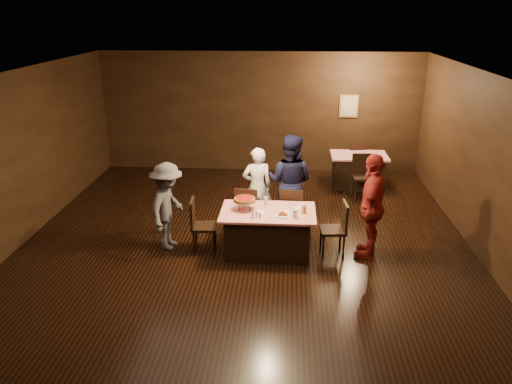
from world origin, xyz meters
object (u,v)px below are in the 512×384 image
chair_back_near (362,176)px  plate_empty (301,208)px  chair_back_far (355,160)px  chair_end_right (333,229)px  diner_white_jacket (257,187)px  main_table (268,232)px  glass_amber (304,209)px  chair_far_left (248,210)px  diner_navy_hoodie (290,182)px  diner_grey_knit (168,206)px  pizza_stand (245,200)px  chair_far_right (291,211)px  glass_front_right (295,214)px  glass_back (266,201)px  diner_red_shirt (372,206)px  back_table (358,171)px  chair_end_left (204,225)px

chair_back_near → plate_empty: chair_back_near is taller
chair_back_far → chair_end_right: bearing=67.4°
diner_white_jacket → plate_empty: (0.81, -1.02, -0.00)m
main_table → glass_amber: glass_amber is taller
chair_far_left → diner_navy_hoodie: 0.96m
diner_white_jacket → plate_empty: diner_white_jacket is taller
chair_back_near → diner_grey_knit: 4.64m
pizza_stand → plate_empty: (0.95, 0.10, -0.17)m
chair_end_right → diner_white_jacket: size_ratio=0.61×
diner_white_jacket → diner_navy_hoodie: bearing=162.5°
chair_far_right → diner_navy_hoodie: diner_navy_hoodie is taller
chair_back_far → glass_amber: 4.44m
chair_end_right → diner_white_jacket: (-1.36, 1.17, 0.30)m
chair_end_right → chair_back_far: bearing=164.2°
chair_far_left → chair_back_near: size_ratio=1.00×
chair_end_right → diner_navy_hoodie: 1.42m
chair_far_left → plate_empty: chair_far_left is taller
glass_front_right → plate_empty: bearing=76.0°
glass_back → pizza_stand: bearing=-144.5°
diner_grey_knit → diner_red_shirt: (3.46, -0.07, 0.13)m
chair_back_far → diner_grey_knit: (-3.71, -4.07, 0.30)m
back_table → chair_far_left: bearing=-130.2°
main_table → chair_back_near: size_ratio=1.68×
diner_grey_knit → glass_amber: 2.34m
glass_back → chair_back_far: bearing=62.3°
chair_end_left → glass_back: 1.15m
diner_navy_hoodie → diner_grey_knit: size_ratio=1.17×
diner_white_jacket → plate_empty: size_ratio=6.22×
chair_back_near → glass_front_right: chair_back_near is taller
chair_far_right → diner_grey_knit: 2.26m
plate_empty → diner_red_shirt: bearing=-6.5°
main_table → chair_back_near: (1.97, 2.85, 0.09)m
diner_red_shirt → chair_far_right: bearing=-102.8°
chair_end_left → pizza_stand: 0.85m
back_table → pizza_stand: bearing=-124.1°
chair_end_right → pizza_stand: (-1.50, 0.05, 0.48)m
chair_far_left → diner_white_jacket: diner_white_jacket is taller
chair_back_far → glass_amber: (-1.37, -4.20, 0.37)m
chair_back_near → glass_front_right: (-1.52, -3.10, 0.37)m
chair_far_right → diner_red_shirt: bearing=154.7°
diner_red_shirt → glass_back: bearing=-82.9°
main_table → chair_far_left: 0.85m
chair_far_right → chair_back_far: same height
chair_end_right → glass_front_right: bearing=-72.9°
chair_far_left → diner_navy_hoodie: diner_navy_hoodie is taller
chair_far_left → plate_empty: 1.16m
main_table → glass_amber: bearing=-4.8°
main_table → diner_grey_knit: size_ratio=1.03×
chair_back_near → diner_white_jacket: size_ratio=0.61×
glass_front_right → diner_white_jacket: bearing=116.6°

